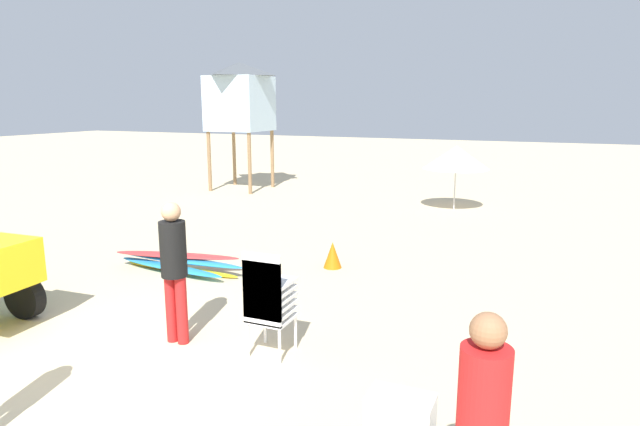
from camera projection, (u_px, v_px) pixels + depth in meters
The scene contains 9 objects.
ground at pixel (70, 371), 6.02m from camera, with size 80.00×80.00×0.00m, color beige.
stacked_plastic_chairs at pixel (267, 296), 6.23m from camera, with size 0.48×0.48×1.29m.
surfboard_pile at pixel (177, 262), 9.54m from camera, with size 2.56×0.86×0.32m.
lifeguard_near_center at pixel (174, 263), 6.55m from camera, with size 0.32×0.32×1.78m.
lifeguard_near_right at pixel (482, 423), 3.35m from camera, with size 0.32×0.32×1.72m.
lifeguard_tower at pixel (240, 97), 18.06m from camera, with size 1.98×1.98×4.26m.
beach_umbrella_left at pixel (456, 157), 14.82m from camera, with size 1.81×1.81×1.78m.
traffic_cone_near at pixel (333, 255), 9.75m from camera, with size 0.33×0.33×0.48m, color orange.
cooler_box at pixel (400, 415), 4.85m from camera, with size 0.59×0.36×0.37m, color white.
Camera 1 is at (4.75, -3.99, 2.95)m, focal length 30.23 mm.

